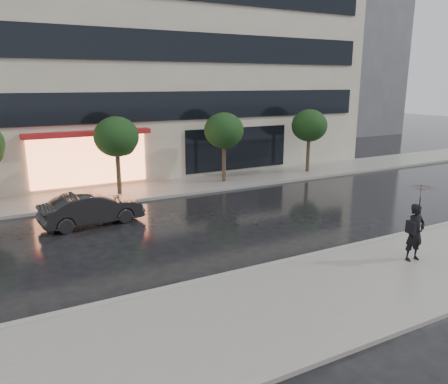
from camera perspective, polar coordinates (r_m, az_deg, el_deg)
ground at (r=15.26m, az=7.96°, el=-7.52°), size 120.00×120.00×0.00m
sidewalk_near at (r=12.99m, az=16.61°, el=-11.71°), size 60.00×4.50×0.12m
sidewalk_far at (r=23.88m, az=-6.65°, el=0.65°), size 60.00×3.50×0.12m
curb_near at (r=14.50m, az=10.32°, el=-8.50°), size 60.00×0.25×0.14m
curb_far at (r=22.30m, az=-4.98°, el=-0.25°), size 60.00×0.25×0.14m
office_building at (r=30.73m, az=-12.88°, el=20.19°), size 30.00×12.76×18.00m
bg_building_right at (r=52.40m, az=13.47°, el=16.42°), size 12.00×12.00×16.00m
tree_mid_west at (r=22.27m, az=-13.74°, el=6.85°), size 2.20×2.20×3.99m
tree_mid_east at (r=24.47m, az=0.08°, el=7.88°), size 2.20×2.20×3.99m
tree_far_east at (r=27.81m, az=11.14°, el=8.37°), size 2.20×2.20×3.99m
parked_car at (r=18.35m, az=-16.88°, el=-2.08°), size 4.13×1.78×1.32m
pedestrian_with_umbrella at (r=14.80m, az=24.02°, el=-2.54°), size 0.96×0.98×2.46m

